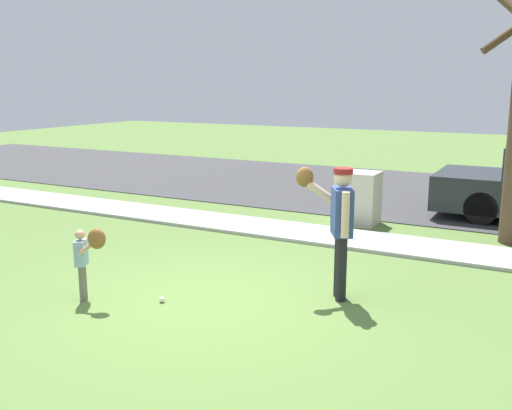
% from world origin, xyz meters
% --- Properties ---
extents(ground_plane, '(48.00, 48.00, 0.00)m').
position_xyz_m(ground_plane, '(0.00, 3.50, 0.00)').
color(ground_plane, '#567538').
extents(sidewalk_strip, '(36.00, 1.20, 0.06)m').
position_xyz_m(sidewalk_strip, '(0.00, 3.60, 0.03)').
color(sidewalk_strip, '#A3A39E').
rests_on(sidewalk_strip, ground).
extents(road_surface, '(36.00, 6.80, 0.02)m').
position_xyz_m(road_surface, '(0.00, 8.60, 0.01)').
color(road_surface, '#38383A').
rests_on(road_surface, ground).
extents(person_adult, '(0.84, 0.53, 1.68)m').
position_xyz_m(person_adult, '(1.39, 0.87, 1.05)').
color(person_adult, black).
rests_on(person_adult, ground).
extents(person_child, '(0.52, 0.29, 0.97)m').
position_xyz_m(person_child, '(-1.33, -0.69, 0.64)').
color(person_child, '#6B6656').
rests_on(person_child, ground).
extents(baseball, '(0.07, 0.07, 0.07)m').
position_xyz_m(baseball, '(-0.48, -0.31, 0.04)').
color(baseball, white).
rests_on(baseball, ground).
extents(utility_cabinet, '(0.78, 0.64, 1.02)m').
position_xyz_m(utility_cabinet, '(0.36, 4.85, 0.51)').
color(utility_cabinet, beige).
rests_on(utility_cabinet, ground).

